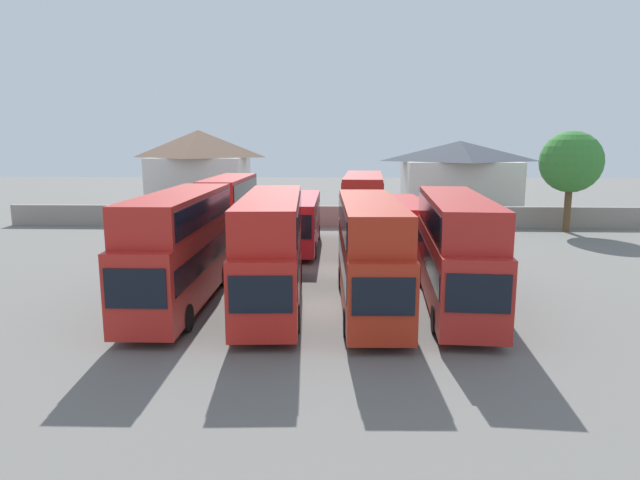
{
  "coord_description": "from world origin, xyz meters",
  "views": [
    {
      "loc": [
        0.99,
        -24.01,
        7.41
      ],
      "look_at": [
        0.0,
        3.0,
        2.53
      ],
      "focal_mm": 31.1,
      "sensor_mm": 36.0,
      "label": 1
    }
  ],
  "objects_px": {
    "house_terrace_left": "(200,171)",
    "bus_5": "(229,209)",
    "bus_8": "(408,222)",
    "bus_1": "(181,243)",
    "house_terrace_centre": "(459,177)",
    "bus_2": "(272,244)",
    "bus_6": "(299,219)",
    "tree_left_of_lot": "(571,162)",
    "bus_7": "(363,207)",
    "bus_4": "(455,245)",
    "bus_3": "(370,249)"
  },
  "relations": [
    {
      "from": "house_terrace_left",
      "to": "bus_5",
      "type": "bearing_deg",
      "value": -70.15
    },
    {
      "from": "bus_8",
      "to": "bus_1",
      "type": "bearing_deg",
      "value": -46.91
    },
    {
      "from": "bus_1",
      "to": "house_terrace_centre",
      "type": "xyz_separation_m",
      "value": [
        19.1,
        32.41,
        0.87
      ]
    },
    {
      "from": "bus_2",
      "to": "bus_6",
      "type": "xyz_separation_m",
      "value": [
        0.21,
        13.41,
        -0.78
      ]
    },
    {
      "from": "bus_8",
      "to": "tree_left_of_lot",
      "type": "bearing_deg",
      "value": 116.23
    },
    {
      "from": "bus_7",
      "to": "bus_4",
      "type": "bearing_deg",
      "value": 18.03
    },
    {
      "from": "house_terrace_left",
      "to": "bus_8",
      "type": "bearing_deg",
      "value": -44.76
    },
    {
      "from": "bus_4",
      "to": "bus_5",
      "type": "bearing_deg",
      "value": -132.08
    },
    {
      "from": "bus_3",
      "to": "bus_6",
      "type": "bearing_deg",
      "value": -164.98
    },
    {
      "from": "bus_6",
      "to": "bus_8",
      "type": "distance_m",
      "value": 7.5
    },
    {
      "from": "tree_left_of_lot",
      "to": "bus_1",
      "type": "bearing_deg",
      "value": -140.16
    },
    {
      "from": "bus_7",
      "to": "tree_left_of_lot",
      "type": "height_order",
      "value": "tree_left_of_lot"
    },
    {
      "from": "bus_4",
      "to": "house_terrace_centre",
      "type": "height_order",
      "value": "house_terrace_centre"
    },
    {
      "from": "bus_1",
      "to": "bus_3",
      "type": "distance_m",
      "value": 8.47
    },
    {
      "from": "bus_4",
      "to": "bus_6",
      "type": "relative_size",
      "value": 1.08
    },
    {
      "from": "bus_6",
      "to": "bus_4",
      "type": "bearing_deg",
      "value": 30.54
    },
    {
      "from": "house_terrace_left",
      "to": "house_terrace_centre",
      "type": "xyz_separation_m",
      "value": [
        26.21,
        0.66,
        -0.55
      ]
    },
    {
      "from": "tree_left_of_lot",
      "to": "bus_8",
      "type": "bearing_deg",
      "value": -148.91
    },
    {
      "from": "bus_4",
      "to": "bus_7",
      "type": "distance_m",
      "value": 13.89
    },
    {
      "from": "bus_8",
      "to": "house_terrace_centre",
      "type": "xyz_separation_m",
      "value": [
        7.34,
        19.37,
        1.81
      ]
    },
    {
      "from": "bus_4",
      "to": "bus_7",
      "type": "relative_size",
      "value": 1.11
    },
    {
      "from": "tree_left_of_lot",
      "to": "house_terrace_centre",
      "type": "bearing_deg",
      "value": 120.97
    },
    {
      "from": "bus_2",
      "to": "bus_8",
      "type": "xyz_separation_m",
      "value": [
        7.69,
        12.81,
        -0.86
      ]
    },
    {
      "from": "bus_1",
      "to": "house_terrace_left",
      "type": "bearing_deg",
      "value": -167.87
    },
    {
      "from": "bus_2",
      "to": "bus_5",
      "type": "relative_size",
      "value": 1.19
    },
    {
      "from": "bus_2",
      "to": "bus_7",
      "type": "bearing_deg",
      "value": 157.6
    },
    {
      "from": "bus_5",
      "to": "bus_7",
      "type": "distance_m",
      "value": 9.25
    },
    {
      "from": "bus_2",
      "to": "house_terrace_left",
      "type": "relative_size",
      "value": 1.26
    },
    {
      "from": "bus_7",
      "to": "bus_8",
      "type": "distance_m",
      "value": 3.24
    },
    {
      "from": "bus_2",
      "to": "house_terrace_left",
      "type": "height_order",
      "value": "house_terrace_left"
    },
    {
      "from": "bus_3",
      "to": "house_terrace_left",
      "type": "height_order",
      "value": "house_terrace_left"
    },
    {
      "from": "bus_3",
      "to": "house_terrace_centre",
      "type": "bearing_deg",
      "value": 160.27
    },
    {
      "from": "bus_1",
      "to": "house_terrace_centre",
      "type": "bearing_deg",
      "value": 149.0
    },
    {
      "from": "bus_3",
      "to": "bus_5",
      "type": "height_order",
      "value": "bus_5"
    },
    {
      "from": "bus_2",
      "to": "house_terrace_centre",
      "type": "bearing_deg",
      "value": 151.64
    },
    {
      "from": "bus_5",
      "to": "house_terrace_left",
      "type": "relative_size",
      "value": 1.05
    },
    {
      "from": "bus_1",
      "to": "tree_left_of_lot",
      "type": "relative_size",
      "value": 1.4
    },
    {
      "from": "bus_1",
      "to": "house_terrace_left",
      "type": "xyz_separation_m",
      "value": [
        -7.1,
        31.75,
        1.43
      ]
    },
    {
      "from": "bus_1",
      "to": "bus_4",
      "type": "relative_size",
      "value": 0.96
    },
    {
      "from": "bus_8",
      "to": "bus_4",
      "type": "bearing_deg",
      "value": -2.49
    },
    {
      "from": "bus_4",
      "to": "bus_6",
      "type": "height_order",
      "value": "bus_4"
    },
    {
      "from": "bus_1",
      "to": "bus_6",
      "type": "distance_m",
      "value": 14.33
    },
    {
      "from": "bus_5",
      "to": "bus_3",
      "type": "bearing_deg",
      "value": 33.17
    },
    {
      "from": "bus_5",
      "to": "bus_8",
      "type": "height_order",
      "value": "bus_5"
    },
    {
      "from": "house_terrace_centre",
      "to": "tree_left_of_lot",
      "type": "bearing_deg",
      "value": -59.03
    },
    {
      "from": "bus_5",
      "to": "house_terrace_centre",
      "type": "relative_size",
      "value": 0.89
    },
    {
      "from": "bus_2",
      "to": "bus_6",
      "type": "distance_m",
      "value": 13.44
    },
    {
      "from": "bus_7",
      "to": "tree_left_of_lot",
      "type": "distance_m",
      "value": 18.87
    },
    {
      "from": "bus_7",
      "to": "bus_8",
      "type": "bearing_deg",
      "value": 81.28
    },
    {
      "from": "tree_left_of_lot",
      "to": "bus_3",
      "type": "bearing_deg",
      "value": -128.45
    }
  ]
}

